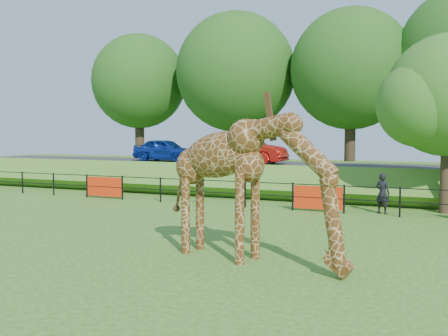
# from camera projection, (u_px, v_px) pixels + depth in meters

# --- Properties ---
(ground) EXTENTS (90.00, 90.00, 0.00)m
(ground) POSITION_uv_depth(u_px,v_px,m) (138.00, 249.00, 13.13)
(ground) COLOR #316619
(ground) RESTS_ON ground
(giraffe) EXTENTS (5.02, 2.11, 3.54)m
(giraffe) POSITION_uv_depth(u_px,v_px,m) (253.00, 188.00, 11.69)
(giraffe) COLOR #563011
(giraffe) RESTS_ON ground
(perimeter_fence) EXTENTS (28.07, 0.10, 1.10)m
(perimeter_fence) POSITION_uv_depth(u_px,v_px,m) (245.00, 194.00, 20.44)
(perimeter_fence) COLOR black
(perimeter_fence) RESTS_ON ground
(embankment) EXTENTS (40.00, 9.00, 1.30)m
(embankment) POSITION_uv_depth(u_px,v_px,m) (293.00, 177.00, 27.31)
(embankment) COLOR #316619
(embankment) RESTS_ON ground
(road) EXTENTS (40.00, 5.00, 0.12)m
(road) POSITION_uv_depth(u_px,v_px,m) (286.00, 165.00, 25.89)
(road) COLOR #2A2A2C
(road) RESTS_ON embankment
(car_blue) EXTENTS (3.89, 1.78, 1.29)m
(car_blue) POSITION_uv_depth(u_px,v_px,m) (165.00, 150.00, 28.50)
(car_blue) COLOR #1334A0
(car_blue) RESTS_ON road
(car_red) EXTENTS (4.38, 1.73, 1.42)m
(car_red) POSITION_uv_depth(u_px,v_px,m) (246.00, 150.00, 26.38)
(car_red) COLOR #A6130B
(car_red) RESTS_ON road
(visitor) EXTENTS (0.67, 0.57, 1.55)m
(visitor) POSITION_uv_depth(u_px,v_px,m) (383.00, 193.00, 18.82)
(visitor) COLOR black
(visitor) RESTS_ON ground
(bg_tree_line) EXTENTS (37.30, 8.80, 11.82)m
(bg_tree_line) POSITION_uv_depth(u_px,v_px,m) (350.00, 68.00, 32.08)
(bg_tree_line) COLOR #2E2114
(bg_tree_line) RESTS_ON ground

